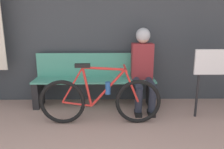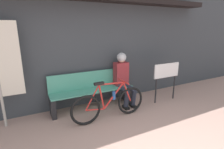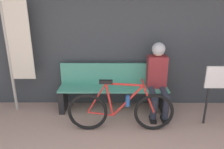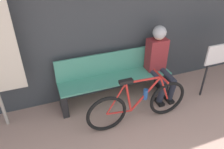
% 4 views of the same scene
% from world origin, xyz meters
% --- Properties ---
extents(storefront_wall, '(12.00, 0.56, 3.20)m').
position_xyz_m(storefront_wall, '(0.00, 2.84, 1.66)').
color(storefront_wall, '#3D4247').
rests_on(storefront_wall, ground_plane).
extents(park_bench_near, '(1.97, 0.42, 0.87)m').
position_xyz_m(park_bench_near, '(0.02, 2.55, 0.42)').
color(park_bench_near, '#51A88E').
rests_on(park_bench_near, ground_plane).
extents(bicycle, '(1.66, 0.40, 0.85)m').
position_xyz_m(bicycle, '(0.14, 1.85, 0.34)').
color(bicycle, black).
rests_on(bicycle, ground_plane).
extents(person_seated, '(0.34, 0.65, 1.29)m').
position_xyz_m(person_seated, '(0.79, 2.43, 0.74)').
color(person_seated, '#2D3342').
rests_on(person_seated, ground_plane).
extents(banner_pole, '(0.45, 0.05, 2.01)m').
position_xyz_m(banner_pole, '(-1.66, 2.52, 1.22)').
color(banner_pole, '#B7B2A8').
rests_on(banner_pole, ground_plane).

